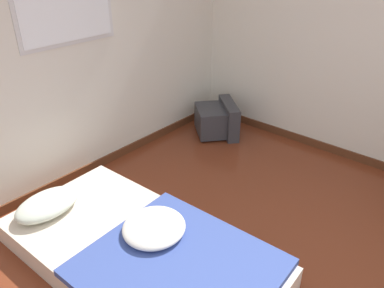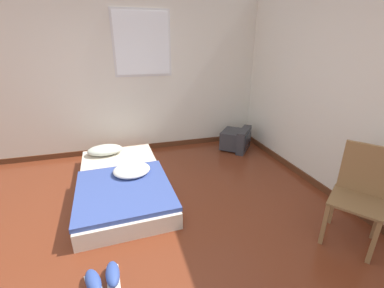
# 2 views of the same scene
# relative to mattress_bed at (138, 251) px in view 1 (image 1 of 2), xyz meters

# --- Properties ---
(wall_back) EXTENTS (7.29, 0.08, 2.60)m
(wall_back) POSITION_rel_mattress_bed_xyz_m (0.06, 1.34, 1.17)
(wall_back) COLOR silver
(wall_back) RESTS_ON ground_plane
(mattress_bed) EXTENTS (1.13, 2.08, 0.33)m
(mattress_bed) POSITION_rel_mattress_bed_xyz_m (0.00, 0.00, 0.00)
(mattress_bed) COLOR beige
(mattress_bed) RESTS_ON ground_plane
(crt_tv) EXTENTS (0.68, 0.68, 0.39)m
(crt_tv) POSITION_rel_mattress_bed_xyz_m (2.04, 0.84, 0.06)
(crt_tv) COLOR #333338
(crt_tv) RESTS_ON ground_plane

